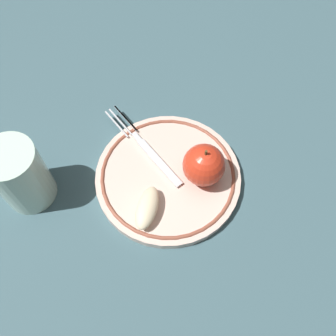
{
  "coord_description": "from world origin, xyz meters",
  "views": [
    {
      "loc": [
        -0.22,
        0.19,
        0.54
      ],
      "look_at": [
        -0.01,
        0.01,
        0.04
      ],
      "focal_mm": 40.0,
      "sensor_mm": 36.0,
      "label": 1
    }
  ],
  "objects_px": {
    "drinking_glass": "(20,175)",
    "apple_red_whole": "(204,165)",
    "fork": "(146,147)",
    "plate": "(168,177)",
    "apple_slice_front": "(147,208)"
  },
  "relations": [
    {
      "from": "plate",
      "to": "apple_slice_front",
      "type": "bearing_deg",
      "value": 113.59
    },
    {
      "from": "plate",
      "to": "drinking_glass",
      "type": "relative_size",
      "value": 2.01
    },
    {
      "from": "apple_red_whole",
      "to": "fork",
      "type": "xyz_separation_m",
      "value": [
        0.1,
        0.04,
        -0.03
      ]
    },
    {
      "from": "apple_red_whole",
      "to": "apple_slice_front",
      "type": "xyz_separation_m",
      "value": [
        0.01,
        0.1,
        -0.02
      ]
    },
    {
      "from": "drinking_glass",
      "to": "plate",
      "type": "bearing_deg",
      "value": -124.08
    },
    {
      "from": "plate",
      "to": "apple_red_whole",
      "type": "xyz_separation_m",
      "value": [
        -0.04,
        -0.04,
        0.04
      ]
    },
    {
      "from": "apple_slice_front",
      "to": "drinking_glass",
      "type": "height_order",
      "value": "drinking_glass"
    },
    {
      "from": "fork",
      "to": "drinking_glass",
      "type": "xyz_separation_m",
      "value": [
        0.06,
        0.18,
        0.04
      ]
    },
    {
      "from": "apple_red_whole",
      "to": "drinking_glass",
      "type": "height_order",
      "value": "drinking_glass"
    },
    {
      "from": "plate",
      "to": "drinking_glass",
      "type": "distance_m",
      "value": 0.22
    },
    {
      "from": "plate",
      "to": "fork",
      "type": "height_order",
      "value": "fork"
    },
    {
      "from": "apple_red_whole",
      "to": "apple_slice_front",
      "type": "distance_m",
      "value": 0.11
    },
    {
      "from": "plate",
      "to": "apple_slice_front",
      "type": "distance_m",
      "value": 0.07
    },
    {
      "from": "drinking_glass",
      "to": "apple_red_whole",
      "type": "bearing_deg",
      "value": -125.7
    },
    {
      "from": "apple_slice_front",
      "to": "plate",
      "type": "bearing_deg",
      "value": -11.99
    }
  ]
}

